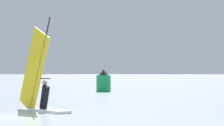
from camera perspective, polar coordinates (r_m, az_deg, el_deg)
windsurfer at (r=22.43m, az=-7.75°, el=-2.83°), size 3.25×2.74×4.17m
channel_buoy at (r=45.78m, az=-0.93°, el=-2.08°), size 1.26×1.26×1.96m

